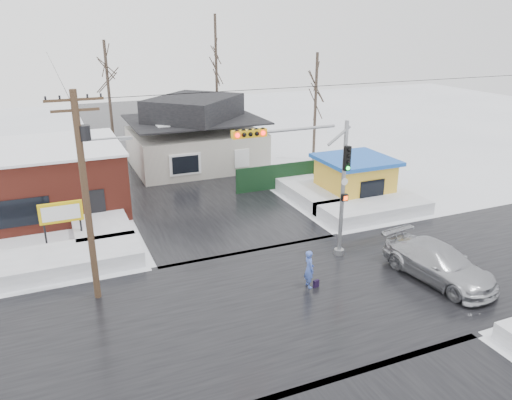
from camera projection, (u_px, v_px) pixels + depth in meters
name	position (u px, v px, depth m)	size (l,w,h in m)	color
ground	(297.00, 298.00, 21.80)	(120.00, 120.00, 0.00)	white
road_ns	(297.00, 298.00, 21.80)	(10.00, 120.00, 0.02)	black
road_ew	(297.00, 298.00, 21.80)	(120.00, 10.00, 0.02)	black
snowbank_nw	(68.00, 260.00, 24.41)	(7.00, 3.00, 0.80)	white
snowbank_ne	(374.00, 209.00, 31.04)	(7.00, 3.00, 0.80)	white
snowbank_nside_w	(98.00, 219.00, 29.47)	(3.00, 8.00, 0.80)	white
snowbank_nside_e	(307.00, 189.00, 34.63)	(3.00, 8.00, 0.80)	white
traffic_signal	(316.00, 174.00, 23.72)	(6.05, 0.68, 7.00)	gray
utility_pole	(86.00, 186.00, 20.17)	(3.15, 0.44, 9.00)	#382619
brick_building	(21.00, 181.00, 30.89)	(12.20, 8.20, 4.12)	maroon
marquee_sign	(61.00, 214.00, 26.05)	(2.20, 0.21, 2.55)	black
house	(195.00, 135.00, 40.68)	(10.40, 8.40, 5.76)	beige
kiosk	(355.00, 178.00, 33.45)	(4.60, 4.60, 2.88)	gold
fence	(288.00, 175.00, 36.01)	(8.00, 0.12, 1.80)	black
tree_far_left	(106.00, 66.00, 40.12)	(3.00, 3.00, 10.00)	#332821
tree_far_mid	(216.00, 43.00, 45.00)	(3.00, 3.00, 12.00)	#332821
tree_far_right	(317.00, 75.00, 41.10)	(3.00, 3.00, 9.00)	#332821
pedestrian	(309.00, 269.00, 22.44)	(0.65, 0.43, 1.78)	#425DBB
car	(438.00, 263.00, 23.13)	(2.31, 5.67, 1.65)	#ADAFB5
shopping_bag	(316.00, 284.00, 22.62)	(0.28, 0.12, 0.35)	black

